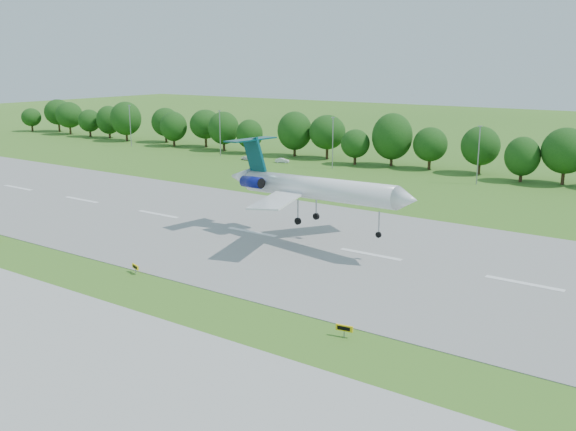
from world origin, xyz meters
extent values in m
plane|color=#34691B|center=(0.00, 0.00, 0.00)|extent=(600.00, 600.00, 0.00)
cube|color=gray|center=(0.00, 25.00, 0.04)|extent=(400.00, 45.00, 0.08)
cylinder|color=#382314|center=(-140.00, 92.00, 1.80)|extent=(0.70, 0.70, 3.60)
sphere|color=#11380E|center=(-140.00, 92.00, 6.20)|extent=(8.40, 8.40, 8.40)
cylinder|color=#382314|center=(-100.00, 92.00, 1.80)|extent=(0.70, 0.70, 3.60)
sphere|color=#11380E|center=(-100.00, 92.00, 6.20)|extent=(8.40, 8.40, 8.40)
cylinder|color=#382314|center=(-60.00, 92.00, 1.80)|extent=(0.70, 0.70, 3.60)
sphere|color=#11380E|center=(-60.00, 92.00, 6.20)|extent=(8.40, 8.40, 8.40)
cylinder|color=#382314|center=(-20.00, 92.00, 1.80)|extent=(0.70, 0.70, 3.60)
sphere|color=#11380E|center=(-20.00, 92.00, 6.20)|extent=(8.40, 8.40, 8.40)
cylinder|color=#382314|center=(20.00, 92.00, 1.80)|extent=(0.70, 0.70, 3.60)
sphere|color=#11380E|center=(20.00, 92.00, 6.20)|extent=(8.40, 8.40, 8.40)
cylinder|color=gray|center=(-90.00, 82.00, 6.00)|extent=(0.24, 0.24, 12.00)
cube|color=gray|center=(-90.00, 82.00, 12.10)|extent=(0.90, 0.25, 0.18)
cylinder|color=gray|center=(-55.00, 82.00, 6.00)|extent=(0.24, 0.24, 12.00)
cube|color=gray|center=(-55.00, 82.00, 12.10)|extent=(0.90, 0.25, 0.18)
cylinder|color=gray|center=(-20.00, 82.00, 6.00)|extent=(0.24, 0.24, 12.00)
cube|color=gray|center=(-20.00, 82.00, 12.10)|extent=(0.90, 0.25, 0.18)
cylinder|color=gray|center=(15.00, 82.00, 6.00)|extent=(0.24, 0.24, 12.00)
cube|color=gray|center=(15.00, 82.00, 12.10)|extent=(0.90, 0.25, 0.18)
cylinder|color=white|center=(11.43, 25.00, 8.10)|extent=(26.75, 7.19, 4.28)
cone|color=white|center=(25.91, 22.72, 8.76)|extent=(3.41, 3.51, 3.21)
cone|color=white|center=(-3.74, 27.39, 7.76)|extent=(4.80, 3.73, 3.28)
cube|color=white|center=(8.90, 19.14, 7.15)|extent=(7.42, 12.25, 0.42)
cube|color=white|center=(10.83, 31.35, 7.15)|extent=(10.08, 11.99, 0.42)
cube|color=#053B3D|center=(-0.77, 26.92, 11.21)|extent=(4.68, 1.16, 6.01)
cube|color=#053B3D|center=(-1.65, 27.06, 13.73)|extent=(4.10, 8.72, 0.32)
cylinder|color=navy|center=(0.61, 24.38, 7.89)|extent=(3.99, 2.25, 1.84)
cylinder|color=navy|center=(1.33, 28.92, 7.89)|extent=(3.99, 2.25, 1.84)
cylinder|color=gray|center=(21.90, 23.35, 5.01)|extent=(0.18, 0.18, 3.09)
cylinder|color=black|center=(21.90, 23.35, 3.47)|extent=(0.83, 0.39, 0.79)
cylinder|color=gray|center=(9.39, 23.36, 5.01)|extent=(0.21, 0.21, 3.09)
cylinder|color=black|center=(9.39, 23.36, 3.47)|extent=(1.02, 0.54, 0.97)
cylinder|color=gray|center=(9.99, 27.19, 5.01)|extent=(0.21, 0.21, 3.09)
cylinder|color=black|center=(9.99, 27.19, 3.47)|extent=(1.02, 0.54, 0.97)
cube|color=gray|center=(-0.06, 1.91, 0.35)|extent=(0.13, 0.13, 0.69)
cube|color=yellow|center=(-0.06, 1.91, 0.84)|extent=(1.55, 0.67, 0.54)
cube|color=black|center=(-0.10, 1.81, 0.84)|extent=(1.13, 0.40, 0.35)
cube|color=gray|center=(30.09, 0.36, 0.37)|extent=(0.12, 0.12, 0.74)
cube|color=yellow|center=(30.09, 0.36, 0.90)|extent=(1.70, 0.47, 0.58)
cube|color=black|center=(30.11, 0.25, 0.90)|extent=(1.25, 0.23, 0.37)
imported|color=silver|center=(-34.80, 82.15, 0.57)|extent=(3.68, 2.53, 1.15)
imported|color=silver|center=(-44.71, 80.49, 0.54)|extent=(3.20, 1.33, 1.08)
camera|label=1|loc=(57.55, -48.58, 25.45)|focal=40.00mm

